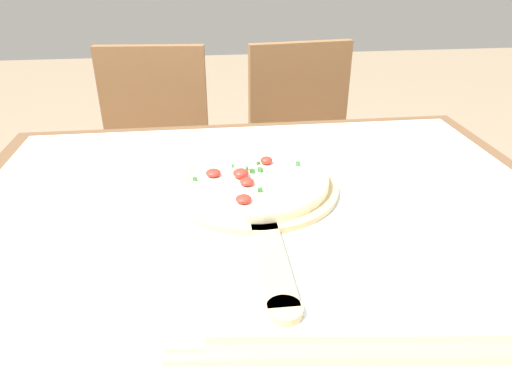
{
  "coord_description": "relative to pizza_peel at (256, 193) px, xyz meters",
  "views": [
    {
      "loc": [
        -0.1,
        -0.66,
        1.2
      ],
      "look_at": [
        -0.01,
        0.1,
        0.8
      ],
      "focal_mm": 32.0,
      "sensor_mm": 36.0,
      "label": 1
    }
  ],
  "objects": [
    {
      "name": "pizza",
      "position": [
        -0.0,
        0.03,
        0.02
      ],
      "size": [
        0.29,
        0.29,
        0.04
      ],
      "color": "beige",
      "rests_on": "pizza_peel"
    },
    {
      "name": "rolling_pin",
      "position": [
        0.09,
        -0.43,
        0.02
      ],
      "size": [
        0.49,
        0.1,
        0.05
      ],
      "rotation": [
        0.0,
        0.0,
        -0.11
      ],
      "color": "tan",
      "rests_on": "towel_cloth"
    },
    {
      "name": "towel_cloth",
      "position": [
        0.01,
        -0.11,
        -0.01
      ],
      "size": [
        1.1,
        0.96,
        0.0
      ],
      "color": "silver",
      "rests_on": "dining_table"
    },
    {
      "name": "pizza_peel",
      "position": [
        0.0,
        0.0,
        0.0
      ],
      "size": [
        0.33,
        0.54,
        0.01
      ],
      "color": "tan",
      "rests_on": "towel_cloth"
    },
    {
      "name": "chair_left",
      "position": [
        -0.28,
        0.76,
        -0.25
      ],
      "size": [
        0.43,
        0.43,
        0.9
      ],
      "rotation": [
        0.0,
        0.0,
        -0.08
      ],
      "color": "brown",
      "rests_on": "ground_plane"
    },
    {
      "name": "chair_right",
      "position": [
        0.27,
        0.76,
        -0.25
      ],
      "size": [
        0.44,
        0.44,
        0.9
      ],
      "rotation": [
        0.0,
        0.0,
        0.12
      ],
      "color": "brown",
      "rests_on": "ground_plane"
    },
    {
      "name": "dining_table",
      "position": [
        0.01,
        -0.11,
        -0.12
      ],
      "size": [
        1.18,
        1.04,
        0.76
      ],
      "color": "brown",
      "rests_on": "ground_plane"
    }
  ]
}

